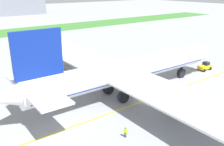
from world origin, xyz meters
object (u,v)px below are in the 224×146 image
at_px(airliner_foreground, 126,71).
at_px(pushback_tug, 205,66).
at_px(ground_crew_wingwalker_starboard, 112,82).
at_px(ground_crew_wingwalker_port, 125,131).

height_order(airliner_foreground, pushback_tug, airliner_foreground).
height_order(pushback_tug, ground_crew_wingwalker_starboard, pushback_tug).
bearing_deg(airliner_foreground, ground_crew_wingwalker_port, -130.24).
xyz_separation_m(pushback_tug, ground_crew_wingwalker_port, (-39.78, -12.32, 0.04)).
bearing_deg(pushback_tug, ground_crew_wingwalker_starboard, 168.18).
bearing_deg(ground_crew_wingwalker_starboard, pushback_tug, -11.82).
distance_m(airliner_foreground, ground_crew_wingwalker_port, 17.19).
distance_m(ground_crew_wingwalker_port, ground_crew_wingwalker_starboard, 21.43).
distance_m(airliner_foreground, pushback_tug, 29.39).
xyz_separation_m(airliner_foreground, ground_crew_wingwalker_port, (-10.73, -12.68, -4.42)).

